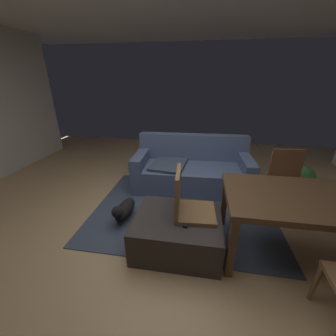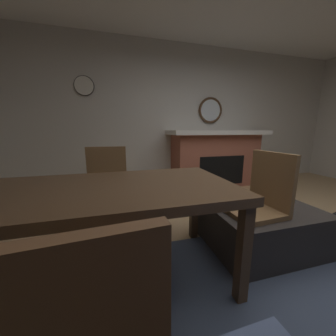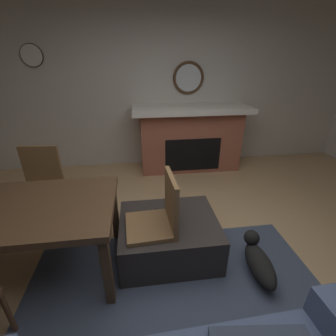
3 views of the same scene
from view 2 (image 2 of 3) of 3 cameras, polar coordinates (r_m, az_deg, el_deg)
name	(u,v)px [view 2 (image 2 of 3)]	position (r m, az deg, el deg)	size (l,w,h in m)	color
floor	(297,260)	(2.14, 34.68, -22.12)	(8.44, 8.44, 0.00)	tan
wall_back_fireplace_side	(188,117)	(4.07, 6.14, 15.05)	(7.43, 0.12, 2.75)	beige
fireplace	(215,158)	(3.95, 14.11, 3.07)	(1.94, 0.76, 1.11)	#9E5642
round_wall_mirror	(210,110)	(4.19, 12.78, 16.72)	(0.53, 0.05, 0.53)	#4C331E
ottoman_coffee_table	(259,226)	(2.09, 25.84, -15.62)	(0.96, 0.78, 0.41)	#2D2826
tv_remote	(245,202)	(2.01, 22.30, -9.68)	(0.05, 0.16, 0.02)	black
dining_table	(98,197)	(1.37, -20.50, -8.36)	(1.87, 0.91, 0.74)	#513823
dining_chair_west	(260,199)	(1.85, 26.15, -8.37)	(0.47, 0.47, 0.93)	brown
dining_chair_south	(107,184)	(2.22, -18.17, -4.58)	(0.48, 0.48, 0.93)	brown
wall_clock	(84,86)	(3.80, -24.16, 21.87)	(0.33, 0.03, 0.33)	silver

